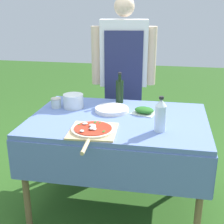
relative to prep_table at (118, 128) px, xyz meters
The scene contains 10 objects.
ground_plane 0.66m from the prep_table, ahead, with size 12.00×12.00×0.00m, color #2D5B1E.
prep_table is the anchor object (origin of this frame).
person_cook 0.81m from the prep_table, 95.92° to the left, with size 0.60×0.25×1.61m.
pizza_on_peel 0.34m from the prep_table, 111.03° to the right, with size 0.32×0.49×0.05m.
oil_bottle 0.41m from the prep_table, 97.89° to the left, with size 0.06×0.06×0.26m.
water_bottle 0.42m from the prep_table, 32.39° to the right, with size 0.08×0.08×0.24m.
herb_container 0.24m from the prep_table, 35.30° to the left, with size 0.21×0.19×0.05m.
mixing_tub 0.45m from the prep_table, 157.64° to the left, with size 0.16×0.16×0.11m, color silver.
plate_stack 0.18m from the prep_table, 119.45° to the left, with size 0.26×0.26×0.03m.
sauce_jar 0.56m from the prep_table, 165.79° to the left, with size 0.08×0.08×0.08m.
Camera 1 is at (0.35, -2.12, 1.55)m, focal length 50.00 mm.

